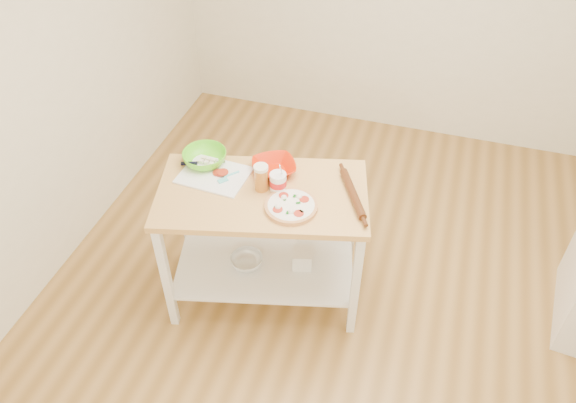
# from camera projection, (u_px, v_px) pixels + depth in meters

# --- Properties ---
(room_shell) EXTENTS (4.04, 4.54, 2.74)m
(room_shell) POSITION_uv_depth(u_px,v_px,m) (357.00, 144.00, 2.86)
(room_shell) COLOR #A87B3E
(room_shell) RESTS_ON ground
(prep_island) EXTENTS (1.36, 0.95, 0.90)m
(prep_island) POSITION_uv_depth(u_px,v_px,m) (263.00, 223.00, 3.43)
(prep_island) COLOR tan
(prep_island) RESTS_ON ground
(pizza) EXTENTS (0.30, 0.30, 0.05)m
(pizza) POSITION_uv_depth(u_px,v_px,m) (291.00, 206.00, 3.15)
(pizza) COLOR tan
(pizza) RESTS_ON prep_island
(cutting_board) EXTENTS (0.42, 0.32, 0.04)m
(cutting_board) POSITION_uv_depth(u_px,v_px,m) (214.00, 174.00, 3.38)
(cutting_board) COLOR white
(cutting_board) RESTS_ON prep_island
(spatula) EXTENTS (0.10, 0.14, 0.01)m
(spatula) POSITION_uv_depth(u_px,v_px,m) (228.00, 177.00, 3.34)
(spatula) COLOR #55D0CF
(spatula) RESTS_ON cutting_board
(knife) EXTENTS (0.26, 0.12, 0.01)m
(knife) POSITION_uv_depth(u_px,v_px,m) (197.00, 163.00, 3.44)
(knife) COLOR silver
(knife) RESTS_ON cutting_board
(orange_bowl) EXTENTS (0.36, 0.36, 0.06)m
(orange_bowl) POSITION_uv_depth(u_px,v_px,m) (274.00, 167.00, 3.39)
(orange_bowl) COLOR red
(orange_bowl) RESTS_ON prep_island
(green_bowl) EXTENTS (0.37, 0.37, 0.08)m
(green_bowl) POSITION_uv_depth(u_px,v_px,m) (205.00, 158.00, 3.44)
(green_bowl) COLOR #5FDC1D
(green_bowl) RESTS_ON prep_island
(beer_pint) EXTENTS (0.08, 0.08, 0.17)m
(beer_pint) POSITION_uv_depth(u_px,v_px,m) (261.00, 178.00, 3.23)
(beer_pint) COLOR #B36923
(beer_pint) RESTS_ON prep_island
(yogurt_tub) EXTENTS (0.10, 0.10, 0.21)m
(yogurt_tub) POSITION_uv_depth(u_px,v_px,m) (278.00, 182.00, 3.24)
(yogurt_tub) COLOR white
(yogurt_tub) RESTS_ON prep_island
(rolling_pin) EXTENTS (0.23, 0.39, 0.05)m
(rolling_pin) POSITION_uv_depth(u_px,v_px,m) (353.00, 194.00, 3.22)
(rolling_pin) COLOR #512912
(rolling_pin) RESTS_ON prep_island
(shelf_glass_bowl) EXTENTS (0.24, 0.24, 0.07)m
(shelf_glass_bowl) POSITION_uv_depth(u_px,v_px,m) (247.00, 261.00, 3.68)
(shelf_glass_bowl) COLOR silver
(shelf_glass_bowl) RESTS_ON prep_island
(shelf_bin) EXTENTS (0.15, 0.15, 0.12)m
(shelf_bin) POSITION_uv_depth(u_px,v_px,m) (302.00, 258.00, 3.66)
(shelf_bin) COLOR white
(shelf_bin) RESTS_ON prep_island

